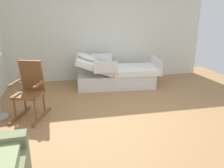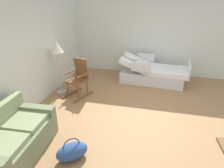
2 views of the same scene
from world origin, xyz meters
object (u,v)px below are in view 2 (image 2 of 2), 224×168
Objects in this scene: rocking_chair at (79,78)px; floor_lamp at (57,51)px; couch at (13,141)px; duffel_bag at (72,151)px; hospital_bed at (152,73)px.

floor_lamp is (0.02, 0.57, 0.72)m from rocking_chair.
rocking_chair is at bearing -5.65° from couch.
floor_lamp is (2.50, 0.33, 0.92)m from couch.
rocking_chair is 1.67× the size of duffel_bag.
couch is 2.68m from floor_lamp.
floor_lamp is at bearing 30.01° from duffel_bag.
couch is 1.11× the size of floor_lamp.
floor_lamp reaches higher than rocking_chair.
couch is (-3.89, 2.17, 0.01)m from hospital_bed.
duffel_bag is (0.15, -1.03, -0.15)m from couch.
duffel_bag is at bearing 163.11° from hospital_bed.
rocking_chair is at bearing 126.30° from hospital_bed.
hospital_bed is 3.46× the size of duffel_bag.
hospital_bed reaches higher than duffel_bag.
hospital_bed is at bearing -16.89° from duffel_bag.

